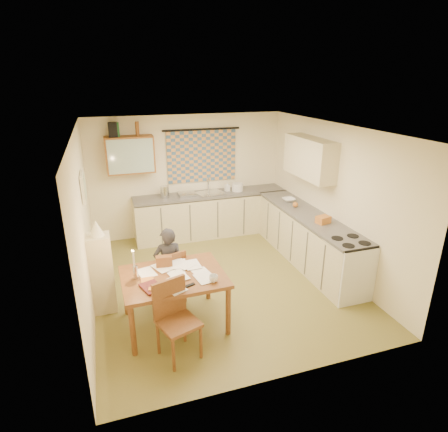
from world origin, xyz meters
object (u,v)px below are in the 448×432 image
object	(u,v)px
dining_table	(175,299)
person	(169,266)
counter_back	(214,214)
chair_far	(170,285)
counter_right	(307,238)
stove	(347,269)
shelf_stand	(102,274)

from	to	relation	value
dining_table	person	world-z (taller)	person
counter_back	person	world-z (taller)	person
chair_far	person	distance (m)	0.33
counter_right	stove	size ratio (longest dim) A/B	3.21
chair_far	counter_right	bearing A→B (deg)	175.68
stove	dining_table	xyz separation A→B (m)	(-2.64, 0.11, -0.08)
counter_back	dining_table	distance (m)	3.17
person	counter_right	bearing A→B (deg)	-166.48
counter_right	stove	distance (m)	1.21
chair_far	dining_table	bearing A→B (deg)	69.73
counter_right	dining_table	bearing A→B (deg)	-157.29
dining_table	shelf_stand	size ratio (longest dim) A/B	1.16
counter_back	shelf_stand	distance (m)	3.18
counter_right	chair_far	distance (m)	2.66
chair_far	shelf_stand	xyz separation A→B (m)	(-0.94, 0.08, 0.32)
counter_back	person	xyz separation A→B (m)	(-1.36, -2.27, 0.14)
counter_right	dining_table	xyz separation A→B (m)	(-2.64, -1.10, -0.07)
counter_right	person	xyz separation A→B (m)	(-2.60, -0.54, 0.14)
chair_far	stove	bearing A→B (deg)	149.40
counter_right	counter_back	bearing A→B (deg)	125.55
stove	chair_far	distance (m)	2.69
counter_back	counter_right	size ratio (longest dim) A/B	1.12
counter_right	stove	xyz separation A→B (m)	(0.00, -1.21, 0.01)
counter_back	chair_far	size ratio (longest dim) A/B	3.85
person	shelf_stand	bearing A→B (deg)	-3.11
person	dining_table	bearing A→B (deg)	88.33
person	counter_back	bearing A→B (deg)	-119.08
counter_right	shelf_stand	world-z (taller)	shelf_stand
dining_table	chair_far	world-z (taller)	chair_far
counter_back	counter_right	bearing A→B (deg)	-54.45
counter_right	chair_far	bearing A→B (deg)	-168.30
stove	counter_right	bearing A→B (deg)	90.00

